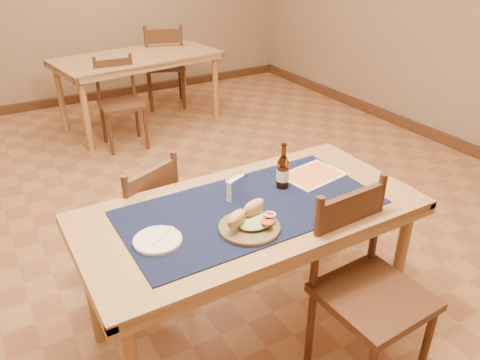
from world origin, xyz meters
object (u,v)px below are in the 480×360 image
beer_bottle (283,171)px  sandwich_plate (250,223)px  main_table (251,222)px  chair_main_far (139,224)px  back_table (138,63)px  chair_main_near (367,287)px  napkin_holder (236,188)px

beer_bottle → sandwich_plate: bearing=-145.0°
main_table → sandwich_plate: bearing=-123.1°
chair_main_far → beer_bottle: (0.60, -0.50, 0.39)m
back_table → chair_main_near: size_ratio=1.87×
chair_main_far → napkin_holder: 0.69m
beer_bottle → chair_main_near: bearing=-81.5°
beer_bottle → napkin_holder: beer_bottle is taller
chair_main_far → napkin_holder: bearing=-53.2°
sandwich_plate → beer_bottle: bearing=35.0°
main_table → napkin_holder: bearing=97.3°
chair_main_near → beer_bottle: size_ratio=4.00×
main_table → sandwich_plate: size_ratio=5.95×
back_table → chair_main_far: (-0.94, -2.59, -0.22)m
main_table → chair_main_far: 0.73m
beer_bottle → back_table: bearing=83.9°
main_table → back_table: 3.22m
sandwich_plate → chair_main_near: bearing=-38.0°
chair_main_near → beer_bottle: (-0.08, 0.56, 0.36)m
chair_main_near → beer_bottle: beer_bottle is taller
back_table → napkin_holder: size_ratio=13.46×
chair_main_near → napkin_holder: bearing=119.5°
back_table → sandwich_plate: (-0.67, -3.32, 0.12)m
main_table → chair_main_far: bearing=122.2°
chair_main_far → back_table: bearing=70.1°
main_table → back_table: same height
sandwich_plate → beer_bottle: (0.33, 0.23, 0.06)m
back_table → chair_main_near: bearing=-93.9°
back_table → chair_main_near: 3.66m
sandwich_plate → napkin_holder: size_ratio=2.06×
main_table → beer_bottle: (0.23, 0.08, 0.17)m
chair_main_far → chair_main_near: chair_main_near is taller
sandwich_plate → beer_bottle: beer_bottle is taller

